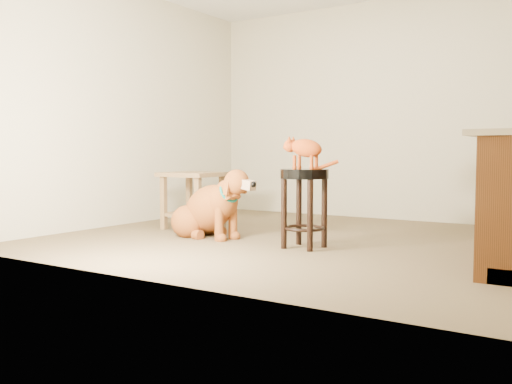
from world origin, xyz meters
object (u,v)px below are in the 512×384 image
Objects in this scene: side_table at (193,191)px; padded_stool at (304,192)px; golden_retriever at (210,210)px; tabby_kitten at (304,149)px.

padded_stool is at bearing -16.49° from side_table.
side_table is 0.70m from golden_retriever.
tabby_kitten is (-0.01, 0.00, 0.36)m from padded_stool.
tabby_kitten is at bearing -16.56° from side_table.
padded_stool is 1.11× the size of side_table.
tabby_kitten reaches higher than padded_stool.
padded_stool is 1.63m from side_table.
padded_stool is 1.04m from golden_retriever.
golden_retriever is at bearing 179.56° from tabby_kitten.
padded_stool is at bearing 7.45° from golden_retriever.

